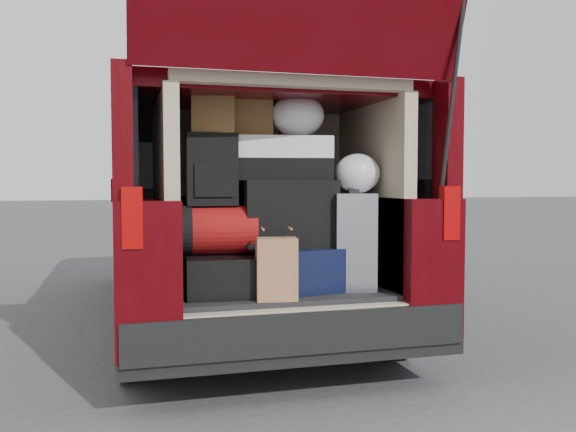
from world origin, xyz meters
name	(u,v)px	position (x,y,z in m)	size (l,w,h in m)	color
ground	(286,387)	(0.00, 0.00, 0.00)	(80.00, 80.00, 0.00)	#3A3A3D
minivan	(229,215)	(0.00, 1.86, 0.91)	(1.90, 5.35, 2.77)	black
load_floor	(274,329)	(0.00, 0.28, 0.28)	(1.24, 1.05, 0.55)	black
black_hardshell	(220,274)	(-0.36, 0.13, 0.66)	(0.41, 0.56, 0.22)	black
navy_hardshell	(288,267)	(0.06, 0.16, 0.68)	(0.48, 0.59, 0.26)	black
silver_roller	(351,240)	(0.44, 0.09, 0.84)	(0.24, 0.38, 0.58)	white
kraft_bag	(277,269)	(-0.10, -0.17, 0.72)	(0.22, 0.14, 0.34)	#A46F4A
red_duffel	(218,230)	(-0.37, 0.14, 0.92)	(0.44, 0.28, 0.28)	#9A110E
black_soft_case	(288,213)	(0.06, 0.16, 1.01)	(0.55, 0.33, 0.40)	black
backpack	(212,170)	(-0.40, 0.16, 1.27)	(0.29, 0.18, 0.42)	black
twotone_duffel	(282,159)	(0.03, 0.21, 1.33)	(0.59, 0.30, 0.26)	white
grocery_sack_lower	(214,115)	(-0.38, 0.18, 1.58)	(0.24, 0.20, 0.22)	brown
grocery_sack_upper	(252,118)	(-0.14, 0.27, 1.58)	(0.24, 0.19, 0.24)	brown
plastic_bag_center	(298,115)	(0.13, 0.19, 1.60)	(0.32, 0.30, 0.26)	white
plastic_bag_right	(357,173)	(0.47, 0.08, 1.25)	(0.28, 0.26, 0.24)	white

